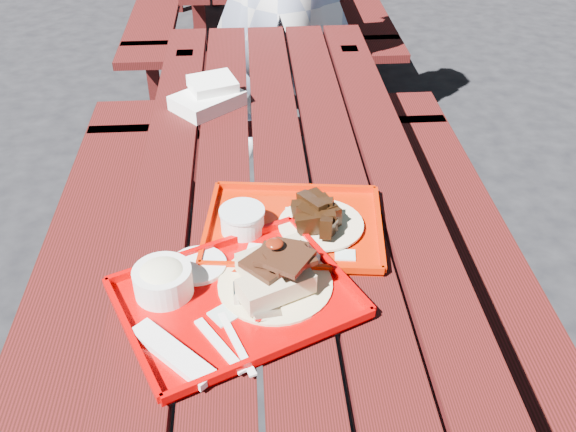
% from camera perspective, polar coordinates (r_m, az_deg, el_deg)
% --- Properties ---
extents(ground, '(60.00, 60.00, 0.00)m').
position_cam_1_polar(ground, '(2.08, -0.29, -15.88)').
color(ground, black).
rests_on(ground, ground).
extents(picnic_table_near, '(1.41, 2.40, 0.75)m').
position_cam_1_polar(picnic_table_near, '(1.68, -0.34, -4.10)').
color(picnic_table_near, '#3F0C0D').
rests_on(picnic_table_near, ground).
extents(near_tray, '(0.54, 0.49, 0.14)m').
position_cam_1_polar(near_tray, '(1.28, -5.09, -6.13)').
color(near_tray, '#B80001').
rests_on(near_tray, picnic_table_near).
extents(far_tray, '(0.43, 0.35, 0.07)m').
position_cam_1_polar(far_tray, '(1.45, 0.24, -0.81)').
color(far_tray, '#BD1900').
rests_on(far_tray, picnic_table_near).
extents(white_cloth, '(0.24, 0.24, 0.08)m').
position_cam_1_polar(white_cloth, '(2.00, -7.04, 10.54)').
color(white_cloth, white).
rests_on(white_cloth, picnic_table_near).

